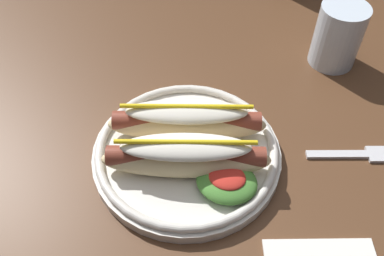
{
  "coord_description": "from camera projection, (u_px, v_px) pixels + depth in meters",
  "views": [
    {
      "loc": [
        0.16,
        -0.54,
        1.2
      ],
      "look_at": [
        0.07,
        -0.17,
        0.77
      ],
      "focal_mm": 39.15,
      "sensor_mm": 36.0,
      "label": 1
    }
  ],
  "objects": [
    {
      "name": "water_cup",
      "position": [
        338.0,
        36.0,
        0.68
      ],
      "size": [
        0.08,
        0.08,
        0.1
      ],
      "primitive_type": "cylinder",
      "color": "silver",
      "rests_on": "dining_table"
    },
    {
      "name": "ground_plane",
      "position": [
        183.0,
        247.0,
        1.28
      ],
      "size": [
        8.0,
        8.0,
        0.0
      ],
      "primitive_type": "plane",
      "color": "#2D2826"
    },
    {
      "name": "hot_dog_plate",
      "position": [
        188.0,
        148.0,
        0.56
      ],
      "size": [
        0.26,
        0.26,
        0.08
      ],
      "color": "silver",
      "rests_on": "dining_table"
    },
    {
      "name": "dining_table",
      "position": [
        177.0,
        97.0,
        0.79
      ],
      "size": [
        1.25,
        1.01,
        0.74
      ],
      "color": "#51331E",
      "rests_on": "ground_plane"
    },
    {
      "name": "fork",
      "position": [
        357.0,
        155.0,
        0.58
      ],
      "size": [
        0.12,
        0.05,
        0.0
      ],
      "rotation": [
        0.0,
        0.0,
        0.25
      ],
      "color": "silver",
      "rests_on": "dining_table"
    }
  ]
}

